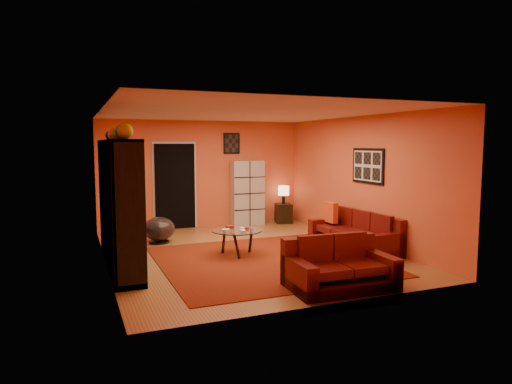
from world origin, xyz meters
name	(u,v)px	position (x,y,z in m)	size (l,w,h in m)	color
floor	(246,253)	(0.00, 0.00, 0.00)	(6.00, 6.00, 0.00)	brown
ceiling	(246,113)	(0.00, 0.00, 2.60)	(6.00, 6.00, 0.00)	white
wall_back	(203,174)	(0.00, 3.00, 1.30)	(6.00, 6.00, 0.00)	#DD5830
wall_front	(332,203)	(0.00, -3.00, 1.30)	(6.00, 6.00, 0.00)	#DD5830
wall_left	(104,189)	(-2.50, 0.00, 1.30)	(6.00, 6.00, 0.00)	#DD5830
wall_right	(360,180)	(2.50, 0.00, 1.30)	(6.00, 6.00, 0.00)	#DD5830
rug	(266,261)	(0.10, -0.70, 0.01)	(3.60, 3.60, 0.01)	#59170A
doorway	(175,186)	(-0.70, 2.96, 1.02)	(0.95, 0.10, 2.04)	black
wall_art_right	(368,166)	(2.48, -0.30, 1.60)	(0.03, 1.00, 0.70)	black
wall_art_back	(232,143)	(0.75, 2.98, 2.05)	(0.42, 0.03, 0.52)	black
entertainment_unit	(119,203)	(-2.27, 0.00, 1.05)	(0.45, 3.00, 2.10)	black
tv	(121,206)	(-2.23, 0.08, 0.98)	(0.12, 0.92, 0.53)	black
sofa	(357,234)	(2.13, -0.48, 0.29)	(0.94, 2.07, 0.85)	#4B0A0A
loveseat	(338,267)	(0.47, -2.42, 0.29)	(1.51, 0.95, 0.85)	#4B0A0A
throw_pillow	(330,212)	(1.95, 0.22, 0.63)	(0.12, 0.42, 0.42)	#E24219
coffee_table	(237,232)	(-0.23, -0.13, 0.42)	(0.93, 0.93, 0.46)	silver
storage_cabinet	(247,193)	(1.10, 2.80, 0.81)	(0.81, 0.36, 1.62)	beige
bowl_chair	(159,229)	(-1.36, 1.47, 0.29)	(0.65, 0.65, 0.53)	black
side_table	(283,213)	(2.05, 2.68, 0.25)	(0.40, 0.40, 0.50)	black
table_lamp	(284,191)	(2.05, 2.68, 0.83)	(0.28, 0.28, 0.46)	black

